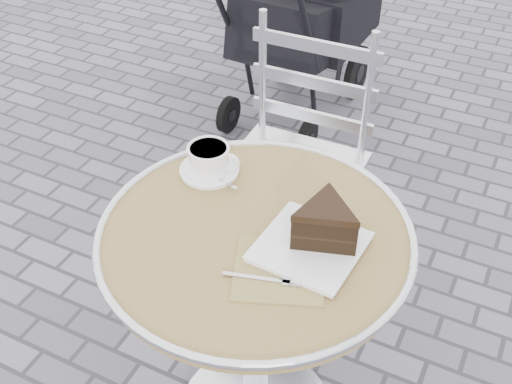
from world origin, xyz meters
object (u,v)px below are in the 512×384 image
at_px(bistro_chair, 302,134).
at_px(cake_plate_set, 321,230).
at_px(cappuccino_set, 210,161).
at_px(cafe_table, 255,283).
at_px(baby_stroller, 303,23).

bearing_deg(bistro_chair, cake_plate_set, -65.86).
bearing_deg(cake_plate_set, cappuccino_set, 163.96).
relative_size(cappuccino_set, cake_plate_set, 0.50).
distance_m(cappuccino_set, cake_plate_set, 0.37).
relative_size(cake_plate_set, bistro_chair, 0.36).
xyz_separation_m(cappuccino_set, cake_plate_set, (0.34, -0.13, 0.02)).
relative_size(cafe_table, cappuccino_set, 4.45).
height_order(cafe_table, cake_plate_set, cake_plate_set).
bearing_deg(bistro_chair, cafe_table, -78.23).
bearing_deg(baby_stroller, cappuccino_set, -73.96).
bearing_deg(baby_stroller, bistro_chair, -65.11).
distance_m(cafe_table, baby_stroller, 1.73).
bearing_deg(cappuccino_set, cake_plate_set, -31.77).
height_order(cafe_table, cappuccino_set, cappuccino_set).
bearing_deg(cafe_table, cappuccino_set, 143.15).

